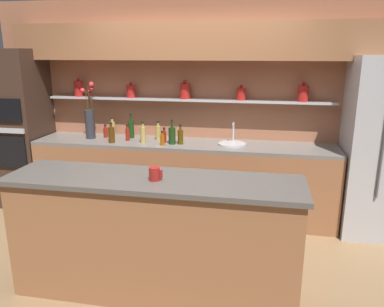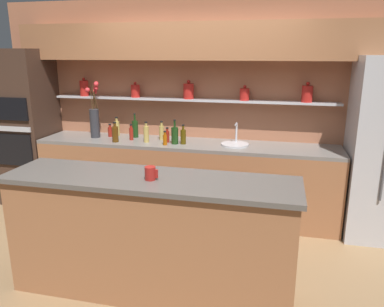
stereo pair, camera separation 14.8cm
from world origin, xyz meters
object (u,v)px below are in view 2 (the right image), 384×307
at_px(oven_tower, 27,127).
at_px(coffee_mug, 150,173).
at_px(bottle_sauce_2, 165,139).
at_px(bottle_spirit_4, 117,128).
at_px(bottle_sauce_0, 131,133).
at_px(bottle_spirit_7, 162,132).
at_px(sink_fixture, 235,143).
at_px(bottle_wine_8, 175,135).
at_px(flower_vase, 95,117).
at_px(bottle_wine_5, 135,128).
at_px(bottle_spirit_10, 146,134).
at_px(bottle_oil_3, 183,136).
at_px(bottle_sauce_6, 167,136).
at_px(bottle_spirit_1, 115,134).
at_px(bottle_sauce_9, 110,131).

height_order(oven_tower, coffee_mug, oven_tower).
xyz_separation_m(bottle_sauce_2, bottle_spirit_4, (-0.76, 0.35, 0.03)).
xyz_separation_m(bottle_sauce_0, bottle_sauce_2, (0.48, -0.16, -0.01)).
bearing_deg(bottle_spirit_7, coffee_mug, -74.93).
distance_m(sink_fixture, bottle_sauce_0, 1.28).
height_order(bottle_sauce_2, bottle_wine_8, bottle_wine_8).
height_order(oven_tower, flower_vase, oven_tower).
xyz_separation_m(bottle_sauce_2, bottle_spirit_7, (-0.13, 0.26, 0.02)).
distance_m(bottle_sauce_2, bottle_wine_5, 0.58).
bearing_deg(oven_tower, bottle_spirit_7, 2.82).
distance_m(bottle_wine_5, bottle_spirit_10, 0.32).
distance_m(bottle_oil_3, bottle_sauce_6, 0.21).
bearing_deg(bottle_spirit_4, coffee_mug, -58.91).
distance_m(bottle_sauce_6, coffee_mug, 1.66).
bearing_deg(bottle_sauce_6, bottle_sauce_2, -84.26).
distance_m(bottle_spirit_1, bottle_oil_3, 0.83).
height_order(bottle_spirit_4, coffee_mug, bottle_spirit_4).
bearing_deg(bottle_sauce_0, bottle_sauce_6, -2.22).
distance_m(bottle_sauce_6, bottle_spirit_10, 0.26).
bearing_deg(sink_fixture, bottle_wine_8, -171.98).
height_order(flower_vase, bottle_sauce_0, flower_vase).
xyz_separation_m(flower_vase, bottle_spirit_4, (0.22, 0.16, -0.16)).
distance_m(oven_tower, flower_vase, 1.00).
relative_size(bottle_wine_5, bottle_spirit_10, 1.23).
bearing_deg(bottle_wine_8, bottle_sauce_9, 168.55).
distance_m(sink_fixture, bottle_wine_8, 0.71).
height_order(bottle_sauce_0, bottle_spirit_4, bottle_spirit_4).
bearing_deg(bottle_sauce_6, bottle_spirit_4, 164.03).
bearing_deg(bottle_sauce_9, bottle_sauce_2, -18.35).
distance_m(bottle_spirit_7, bottle_sauce_9, 0.70).
bearing_deg(bottle_wine_8, bottle_oil_3, 7.70).
distance_m(bottle_spirit_1, bottle_sauce_6, 0.63).
distance_m(flower_vase, bottle_sauce_9, 0.26).
xyz_separation_m(bottle_sauce_6, coffee_mug, (0.36, -1.62, 0.07)).
xyz_separation_m(flower_vase, sink_fixture, (1.78, -0.01, -0.24)).
relative_size(bottle_oil_3, coffee_mug, 2.22).
height_order(oven_tower, bottle_spirit_10, oven_tower).
bearing_deg(bottle_oil_3, bottle_spirit_1, -173.92).
height_order(bottle_spirit_4, bottle_wine_8, bottle_wine_8).
bearing_deg(bottle_spirit_1, bottle_sauce_6, 11.48).
bearing_deg(coffee_mug, sink_fixture, 74.81).
relative_size(bottle_spirit_7, bottle_sauce_9, 1.38).
xyz_separation_m(bottle_spirit_4, bottle_sauce_9, (-0.06, -0.08, -0.03)).
xyz_separation_m(bottle_sauce_2, bottle_sauce_6, (-0.01, 0.14, 0.01)).
distance_m(bottle_sauce_6, bottle_wine_8, 0.12).
distance_m(flower_vase, bottle_spirit_4, 0.32).
distance_m(flower_vase, bottle_spirit_10, 0.75).
bearing_deg(oven_tower, flower_vase, 1.12).
distance_m(bottle_sauce_0, bottle_wine_8, 0.58).
bearing_deg(bottle_sauce_0, bottle_spirit_4, 144.74).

